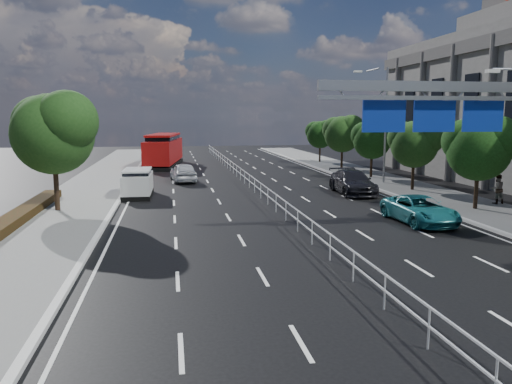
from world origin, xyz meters
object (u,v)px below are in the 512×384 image
object	(u,v)px
red_bus	(164,149)
near_car_silver	(183,172)
white_minivan	(138,183)
parked_car_teal	(420,210)
pedestrian_b	(497,189)
overhead_gantry	(451,109)
near_car_dark	(165,155)
parked_car_dark	(353,182)

from	to	relation	value
red_bus	near_car_silver	size ratio (longest dim) A/B	2.57
white_minivan	near_car_silver	size ratio (longest dim) A/B	0.93
parked_car_teal	pedestrian_b	distance (m)	7.86
overhead_gantry	white_minivan	distance (m)	20.09
near_car_silver	near_car_dark	xyz separation A→B (m)	(-1.61, 18.15, 0.04)
parked_car_teal	pedestrian_b	world-z (taller)	pedestrian_b
overhead_gantry	white_minivan	size ratio (longest dim) A/B	2.39
white_minivan	parked_car_dark	bearing A→B (deg)	-3.57
red_bus	near_car_silver	distance (m)	13.66
overhead_gantry	near_car_silver	world-z (taller)	overhead_gantry
parked_car_dark	red_bus	bearing A→B (deg)	123.75
parked_car_teal	near_car_silver	bearing A→B (deg)	119.65
overhead_gantry	near_car_dark	distance (m)	40.70
white_minivan	near_car_silver	distance (m)	7.88
near_car_dark	pedestrian_b	size ratio (longest dim) A/B	2.85
near_car_dark	parked_car_teal	xyz separation A→B (m)	(12.85, -36.29, -0.15)
near_car_dark	parked_car_teal	world-z (taller)	near_car_dark
overhead_gantry	parked_car_dark	xyz separation A→B (m)	(-0.13, 11.67, -4.80)
near_car_silver	near_car_dark	bearing A→B (deg)	-90.97
overhead_gantry	pedestrian_b	xyz separation A→B (m)	(6.66, 5.69, -4.59)
parked_car_teal	white_minivan	bearing A→B (deg)	140.70
near_car_dark	overhead_gantry	bearing A→B (deg)	112.55
parked_car_dark	pedestrian_b	xyz separation A→B (m)	(6.79, -5.98, 0.22)
overhead_gantry	near_car_dark	size ratio (longest dim) A/B	2.04
near_car_silver	parked_car_teal	world-z (taller)	near_car_silver
parked_car_teal	parked_car_dark	world-z (taller)	parked_car_dark
overhead_gantry	white_minivan	bearing A→B (deg)	138.70
near_car_silver	near_car_dark	size ratio (longest dim) A/B	0.92
pedestrian_b	parked_car_dark	bearing A→B (deg)	-39.33
overhead_gantry	red_bus	bearing A→B (deg)	111.41
red_bus	parked_car_dark	xyz separation A→B (m)	(13.05, -21.94, -0.99)
parked_car_dark	parked_car_teal	bearing A→B (deg)	-87.67
overhead_gantry	red_bus	distance (m)	36.30
overhead_gantry	red_bus	xyz separation A→B (m)	(-13.18, 33.61, -3.81)
white_minivan	parked_car_dark	world-z (taller)	white_minivan
red_bus	pedestrian_b	world-z (taller)	red_bus
overhead_gantry	parked_car_dark	distance (m)	12.62
parked_car_teal	pedestrian_b	size ratio (longest dim) A/B	2.77
near_car_dark	parked_car_dark	bearing A→B (deg)	119.66
red_bus	pedestrian_b	distance (m)	34.26
near_car_silver	near_car_dark	distance (m)	18.22
red_bus	near_car_dark	bearing A→B (deg)	96.61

